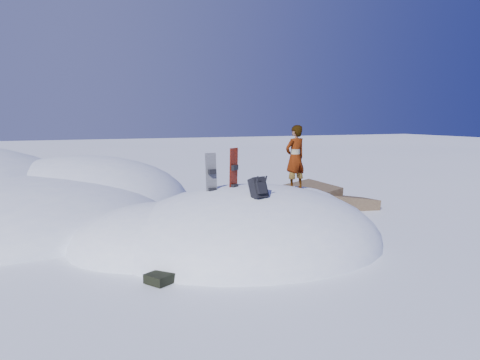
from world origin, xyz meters
name	(u,v)px	position (x,y,z in m)	size (l,w,h in m)	color
ground	(250,244)	(0.00, 0.00, 0.00)	(120.00, 120.00, 0.00)	white
snow_mound	(240,242)	(-0.17, 0.24, 0.00)	(8.00, 6.00, 3.00)	white
rock_outcrop	(312,210)	(3.72, 3.01, 0.01)	(4.68, 4.41, 1.68)	brown
snowboard_red	(234,179)	(-0.38, 0.14, 1.67)	(0.29, 0.27, 1.61)	#B42009
snowboard_dark	(212,183)	(-0.98, 0.11, 1.61)	(0.29, 0.20, 1.52)	black
backpack	(259,188)	(-0.25, -1.05, 1.61)	(0.42, 0.50, 0.58)	black
gear_pile	(166,275)	(-2.65, -1.83, 0.12)	(0.91, 0.74, 0.24)	black
person	(295,158)	(1.54, 0.42, 2.13)	(0.64, 0.42, 1.76)	slate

